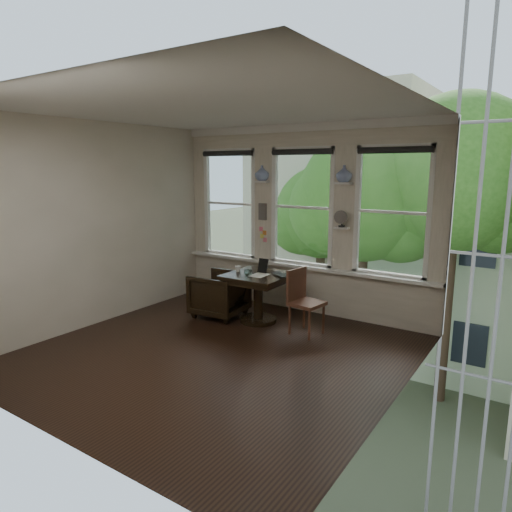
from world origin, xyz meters
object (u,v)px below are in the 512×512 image
Objects in this scene: side_chair_right at (307,303)px; laptop at (277,275)px; armchair_left at (219,294)px; mug at (238,269)px; table at (258,298)px.

side_chair_right is 0.64m from laptop.
armchair_left is at bearing -138.85° from laptop.
armchair_left is 2.16× the size of laptop.
mug is (-0.66, -0.09, 0.03)m from laptop.
mug reaches higher than table.
laptop is at bearing 87.35° from side_chair_right.
table is at bearing 6.26° from mug.
table is 1.16× the size of armchair_left.
mug is (-0.35, -0.04, 0.42)m from table.
laptop is at bearing 7.38° from mug.
armchair_left is at bearing -168.87° from mug.
side_chair_right reaches higher than mug.
laptop is 0.66m from mug.
side_chair_right is at bearing -1.21° from mug.
mug is at bearing -173.74° from table.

